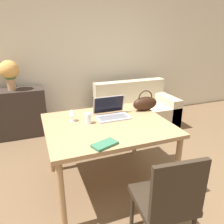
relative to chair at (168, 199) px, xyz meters
name	(u,v)px	position (x,y,z in m)	size (l,w,h in m)	color
ground_plane	(144,222)	(-0.02, 0.27, -0.50)	(14.00, 14.00, 0.00)	brown
wall_back	(76,52)	(-0.02, 3.00, 0.85)	(10.00, 0.06, 2.70)	beige
dining_table	(107,130)	(-0.15, 0.94, 0.20)	(1.30, 1.09, 0.78)	#A87F56
chair	(168,199)	(0.00, 0.00, 0.00)	(0.48, 0.48, 0.91)	#2D2319
couch	(135,112)	(0.89, 2.32, -0.22)	(1.41, 0.82, 0.82)	#C1B293
sideboard	(16,113)	(-1.16, 2.68, -0.10)	(0.96, 0.40, 0.81)	#332823
laptop	(111,111)	(-0.04, 1.11, 0.34)	(0.38, 0.28, 0.22)	#ADADB2
drinking_glass	(88,118)	(-0.35, 1.00, 0.34)	(0.07, 0.07, 0.12)	silver
wine_glass	(72,113)	(-0.49, 1.13, 0.38)	(0.07, 0.07, 0.14)	silver
handbag	(145,103)	(0.42, 1.16, 0.37)	(0.32, 0.13, 0.25)	black
flower_vase	(9,72)	(-1.16, 2.68, 0.60)	(0.29, 0.29, 0.48)	tan
book	(105,144)	(-0.34, 0.49, 0.29)	(0.25, 0.19, 0.02)	#336B4C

